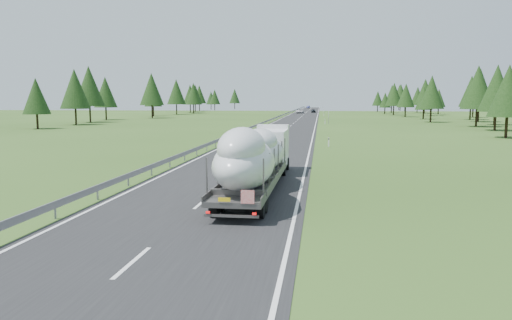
# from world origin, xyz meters

# --- Properties ---
(ground) EXTENTS (400.00, 400.00, 0.00)m
(ground) POSITION_xyz_m (0.00, 0.00, 0.00)
(ground) COLOR #2C4918
(ground) RESTS_ON ground
(road_surface) EXTENTS (10.00, 400.00, 0.02)m
(road_surface) POSITION_xyz_m (0.00, 100.00, 0.01)
(road_surface) COLOR black
(road_surface) RESTS_ON ground
(guardrail) EXTENTS (0.10, 400.00, 0.76)m
(guardrail) POSITION_xyz_m (-5.30, 99.94, 0.60)
(guardrail) COLOR slate
(guardrail) RESTS_ON ground
(marker_posts) EXTENTS (0.13, 350.08, 1.00)m
(marker_posts) POSITION_xyz_m (6.50, 155.00, 0.54)
(marker_posts) COLOR silver
(marker_posts) RESTS_ON ground
(highway_sign) EXTENTS (0.08, 0.90, 2.60)m
(highway_sign) POSITION_xyz_m (7.20, 80.00, 1.81)
(highway_sign) COLOR slate
(highway_sign) RESTS_ON ground
(tree_line_right) EXTENTS (28.11, 270.19, 12.51)m
(tree_line_right) POSITION_xyz_m (38.87, 93.63, 6.97)
(tree_line_right) COLOR black
(tree_line_right) RESTS_ON ground
(tree_line_left) EXTENTS (15.95, 269.57, 12.66)m
(tree_line_left) POSITION_xyz_m (-43.71, 104.89, 7.04)
(tree_line_left) COLOR black
(tree_line_left) RESTS_ON ground
(boat_truck) EXTENTS (2.76, 17.08, 3.77)m
(boat_truck) POSITION_xyz_m (2.26, 3.26, 2.00)
(boat_truck) COLOR silver
(boat_truck) RESTS_ON ground
(distant_van) EXTENTS (2.70, 5.82, 1.61)m
(distant_van) POSITION_xyz_m (-2.02, 159.64, 0.81)
(distant_van) COLOR silver
(distant_van) RESTS_ON ground
(distant_car_dark) EXTENTS (1.92, 4.02, 1.33)m
(distant_car_dark) POSITION_xyz_m (2.75, 169.46, 0.66)
(distant_car_dark) COLOR black
(distant_car_dark) RESTS_ON ground
(distant_car_blue) EXTENTS (1.97, 4.64, 1.49)m
(distant_car_blue) POSITION_xyz_m (-1.71, 267.47, 0.74)
(distant_car_blue) COLOR #1B214D
(distant_car_blue) RESTS_ON ground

